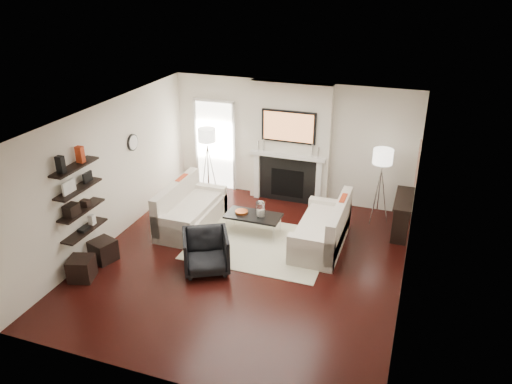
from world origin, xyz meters
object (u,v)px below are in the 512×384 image
(loveseat_right_base, at_px, (320,236))
(loveseat_left_base, at_px, (192,217))
(armchair, at_px, (206,250))
(ottoman_near, at_px, (103,250))
(coffee_table, at_px, (253,216))
(lamp_right_shade, at_px, (383,157))
(lamp_left_shade, at_px, (207,135))

(loveseat_right_base, bearing_deg, loveseat_left_base, -177.46)
(loveseat_left_base, xyz_separation_m, loveseat_right_base, (2.67, 0.12, 0.00))
(armchair, xyz_separation_m, ottoman_near, (-1.91, -0.34, -0.20))
(coffee_table, height_order, lamp_right_shade, lamp_right_shade)
(lamp_left_shade, bearing_deg, ottoman_near, -100.62)
(lamp_right_shade, xyz_separation_m, ottoman_near, (-4.52, -3.21, -1.25))
(armchair, distance_m, ottoman_near, 1.95)
(loveseat_left_base, xyz_separation_m, coffee_table, (1.30, 0.14, 0.19))
(loveseat_right_base, distance_m, lamp_right_shade, 2.07)
(armchair, bearing_deg, ottoman_near, 161.64)
(loveseat_left_base, distance_m, lamp_left_shade, 2.06)
(coffee_table, bearing_deg, lamp_right_shade, 31.23)
(armchair, height_order, lamp_left_shade, lamp_left_shade)
(lamp_right_shade, relative_size, ottoman_near, 1.00)
(lamp_left_shade, distance_m, ottoman_near, 3.59)
(armchair, bearing_deg, coffee_table, 48.71)
(lamp_right_shade, bearing_deg, ottoman_near, -144.59)
(armchair, height_order, ottoman_near, armchair)
(lamp_left_shade, bearing_deg, armchair, -66.58)
(armchair, bearing_deg, loveseat_left_base, 96.53)
(coffee_table, xyz_separation_m, lamp_left_shade, (-1.63, 1.47, 1.05))
(coffee_table, bearing_deg, lamp_left_shade, 138.03)
(loveseat_right_base, xyz_separation_m, lamp_left_shade, (-3.00, 1.49, 1.24))
(loveseat_right_base, xyz_separation_m, armchair, (-1.72, -1.48, 0.19))
(lamp_right_shade, height_order, ottoman_near, lamp_right_shade)
(loveseat_right_base, height_order, lamp_right_shade, lamp_right_shade)
(loveseat_left_base, relative_size, loveseat_right_base, 1.00)
(loveseat_right_base, relative_size, ottoman_near, 4.50)
(loveseat_left_base, height_order, ottoman_near, loveseat_left_base)
(coffee_table, xyz_separation_m, armchair, (-0.35, -1.50, -0.00))
(loveseat_left_base, height_order, loveseat_right_base, same)
(loveseat_right_base, distance_m, coffee_table, 1.39)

